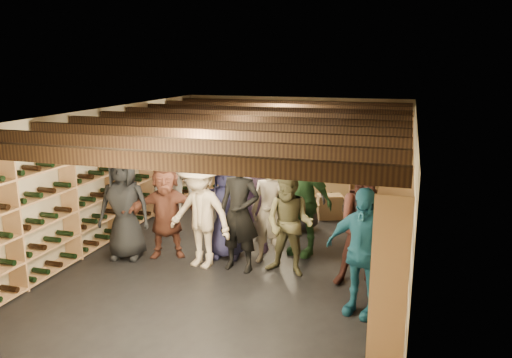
{
  "coord_description": "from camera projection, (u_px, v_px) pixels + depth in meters",
  "views": [
    {
      "loc": [
        2.64,
        -7.85,
        3.21
      ],
      "look_at": [
        0.17,
        0.2,
        1.24
      ],
      "focal_mm": 35.0,
      "sensor_mm": 36.0,
      "label": 1
    }
  ],
  "objects": [
    {
      "name": "ceiling_joists",
      "position": [
        243.0,
        121.0,
        8.28
      ],
      "size": [
        5.4,
        7.12,
        0.18
      ],
      "color": "black",
      "rests_on": "ground"
    },
    {
      "name": "person_0",
      "position": [
        124.0,
        207.0,
        8.24
      ],
      "size": [
        0.95,
        0.72,
        1.76
      ],
      "primitive_type": "imported",
      "rotation": [
        0.0,
        0.0,
        0.2
      ],
      "color": "black",
      "rests_on": "ground"
    },
    {
      "name": "crate_stack_right",
      "position": [
        329.0,
        207.0,
        10.48
      ],
      "size": [
        0.59,
        0.49,
        0.51
      ],
      "rotation": [
        0.0,
        0.0,
        0.38
      ],
      "color": "#A78458",
      "rests_on": "ground"
    },
    {
      "name": "wine_rack_back",
      "position": [
        293.0,
        152.0,
        12.12
      ],
      "size": [
        4.7,
        0.3,
        2.15
      ],
      "color": "tan",
      "rests_on": "ground"
    },
    {
      "name": "person_3",
      "position": [
        200.0,
        213.0,
        7.88
      ],
      "size": [
        1.26,
        0.91,
        1.77
      ],
      "primitive_type": "imported",
      "rotation": [
        0.0,
        0.0,
        -0.24
      ],
      "color": "beige",
      "rests_on": "ground"
    },
    {
      "name": "person_11",
      "position": [
        254.0,
        207.0,
        8.64
      ],
      "size": [
        1.49,
        0.73,
        1.54
      ],
      "primitive_type": "imported",
      "rotation": [
        0.0,
        0.0,
        -0.2
      ],
      "color": "slate",
      "rests_on": "ground"
    },
    {
      "name": "person_9",
      "position": [
        173.0,
        184.0,
        10.4
      ],
      "size": [
        1.02,
        0.66,
        1.49
      ],
      "primitive_type": "imported",
      "rotation": [
        0.0,
        0.0,
        -0.12
      ],
      "color": "#A69F99",
      "rests_on": "ground"
    },
    {
      "name": "person_6",
      "position": [
        226.0,
        210.0,
        8.28
      ],
      "size": [
        0.88,
        0.65,
        1.64
      ],
      "primitive_type": "imported",
      "rotation": [
        0.0,
        0.0,
        0.17
      ],
      "color": "#23234B",
      "rests_on": "ground"
    },
    {
      "name": "crate_stack_left",
      "position": [
        274.0,
        211.0,
        10.16
      ],
      "size": [
        0.52,
        0.36,
        0.51
      ],
      "rotation": [
        0.0,
        0.0,
        -0.07
      ],
      "color": "#A78458",
      "rests_on": "ground"
    },
    {
      "name": "wine_rack_right",
      "position": [
        398.0,
        202.0,
        7.82
      ],
      "size": [
        0.32,
        7.5,
        2.15
      ],
      "color": "tan",
      "rests_on": "ground"
    },
    {
      "name": "person_12",
      "position": [
        302.0,
        186.0,
        9.58
      ],
      "size": [
        1.01,
        0.82,
        1.79
      ],
      "primitive_type": "imported",
      "rotation": [
        0.0,
        0.0,
        0.33
      ],
      "color": "#2E2E33",
      "rests_on": "ground"
    },
    {
      "name": "person_5",
      "position": [
        166.0,
        211.0,
        8.31
      ],
      "size": [
        1.55,
        0.98,
        1.59
      ],
      "primitive_type": "imported",
      "rotation": [
        0.0,
        0.0,
        0.38
      ],
      "color": "brown",
      "rests_on": "ground"
    },
    {
      "name": "person_7",
      "position": [
        269.0,
        212.0,
        8.03
      ],
      "size": [
        0.66,
        0.46,
        1.72
      ],
      "primitive_type": "imported",
      "rotation": [
        0.0,
        0.0,
        -0.09
      ],
      "color": "gray",
      "rests_on": "ground"
    },
    {
      "name": "person_8",
      "position": [
        367.0,
        225.0,
        7.13
      ],
      "size": [
        1.04,
        0.87,
        1.89
      ],
      "primitive_type": "imported",
      "rotation": [
        0.0,
        0.0,
        0.19
      ],
      "color": "#3E1E1A",
      "rests_on": "ground"
    },
    {
      "name": "ceiling",
      "position": [
        243.0,
        113.0,
        8.25
      ],
      "size": [
        5.5,
        8.0,
        0.01
      ],
      "primitive_type": "cube",
      "color": "beige",
      "rests_on": "walls"
    },
    {
      "name": "wine_rack_left",
      "position": [
        113.0,
        180.0,
        9.28
      ],
      "size": [
        0.32,
        7.5,
        2.15
      ],
      "color": "tan",
      "rests_on": "ground"
    },
    {
      "name": "person_10",
      "position": [
        302.0,
        201.0,
        8.4
      ],
      "size": [
        1.18,
        0.77,
        1.87
      ],
      "primitive_type": "imported",
      "rotation": [
        0.0,
        0.0,
        -0.32
      ],
      "color": "#274F28",
      "rests_on": "ground"
    },
    {
      "name": "crate_loose",
      "position": [
        297.0,
        206.0,
        11.1
      ],
      "size": [
        0.51,
        0.35,
        0.17
      ],
      "primitive_type": "cube",
      "rotation": [
        0.0,
        0.0,
        -0.04
      ],
      "color": "#A78458",
      "rests_on": "ground"
    },
    {
      "name": "person_1",
      "position": [
        239.0,
        213.0,
        7.73
      ],
      "size": [
        0.72,
        0.52,
        1.86
      ],
      "primitive_type": "imported",
      "rotation": [
        0.0,
        0.0,
        -0.11
      ],
      "color": "black",
      "rests_on": "ground"
    },
    {
      "name": "walls",
      "position": [
        243.0,
        183.0,
        8.52
      ],
      "size": [
        5.52,
        8.02,
        2.4
      ],
      "color": "#C2B597",
      "rests_on": "ground"
    },
    {
      "name": "person_2",
      "position": [
        289.0,
        224.0,
        7.59
      ],
      "size": [
        0.86,
        0.71,
        1.62
      ],
      "primitive_type": "imported",
      "rotation": [
        0.0,
        0.0,
        -0.13
      ],
      "color": "brown",
      "rests_on": "ground"
    },
    {
      "name": "ground",
      "position": [
        244.0,
        249.0,
        8.8
      ],
      "size": [
        8.0,
        8.0,
        0.0
      ],
      "primitive_type": "plane",
      "color": "black",
      "rests_on": "ground"
    },
    {
      "name": "person_4",
      "position": [
        362.0,
        252.0,
        6.36
      ],
      "size": [
        1.08,
        0.72,
        1.71
      ],
      "primitive_type": "imported",
      "rotation": [
        0.0,
        0.0,
        -0.34
      ],
      "color": "#1B5A7A",
      "rests_on": "ground"
    }
  ]
}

